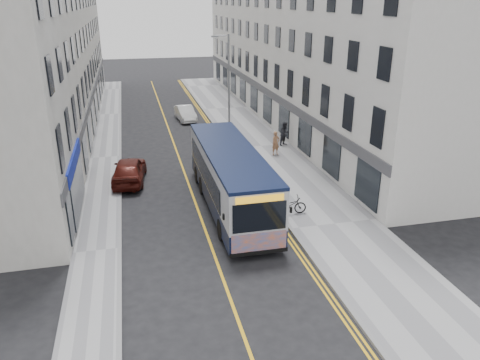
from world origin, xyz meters
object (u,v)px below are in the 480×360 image
streetlamp (228,85)px  pedestrian_far (285,134)px  car_maroon (129,170)px  city_bus (231,176)px  pedestrian_near (276,143)px  car_white (185,113)px  bicycle (289,205)px

streetlamp → pedestrian_far: (3.83, -2.22, -3.39)m
streetlamp → car_maroon: streetlamp is taller
city_bus → pedestrian_near: city_bus is taller
pedestrian_near → car_white: bearing=98.0°
car_white → car_maroon: size_ratio=0.87×
pedestrian_far → car_maroon: bearing=169.8°
pedestrian_far → city_bus: bearing=-155.2°
city_bus → bicycle: city_bus is taller
pedestrian_far → car_maroon: 12.33m
car_white → car_maroon: (-5.20, -14.48, 0.12)m
pedestrian_near → car_maroon: size_ratio=0.37×
car_maroon → car_white: bearing=-103.2°
pedestrian_near → car_white: size_ratio=0.42×
city_bus → pedestrian_far: city_bus is taller
pedestrian_far → car_white: (-6.20, 9.79, -0.35)m
car_white → city_bus: bearing=-95.5°
streetlamp → bicycle: 14.15m
city_bus → bicycle: bearing=-32.1°
pedestrian_far → car_white: size_ratio=0.44×
pedestrian_near → car_maroon: (-10.05, -2.67, -0.18)m
city_bus → car_maroon: city_bus is taller
bicycle → car_maroon: size_ratio=0.40×
streetlamp → city_bus: bearing=-101.4°
pedestrian_far → car_maroon: (-11.40, -4.69, -0.22)m
streetlamp → pedestrian_far: size_ratio=4.59×
city_bus → pedestrian_near: bearing=57.6°
pedestrian_near → car_maroon: 10.40m
city_bus → pedestrian_far: size_ratio=6.39×
pedestrian_near → car_white: (-4.85, 11.81, -0.31)m
streetlamp → city_bus: streetlamp is taller
streetlamp → car_maroon: (-7.57, -6.91, -3.61)m
pedestrian_far → streetlamp: bearing=117.4°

